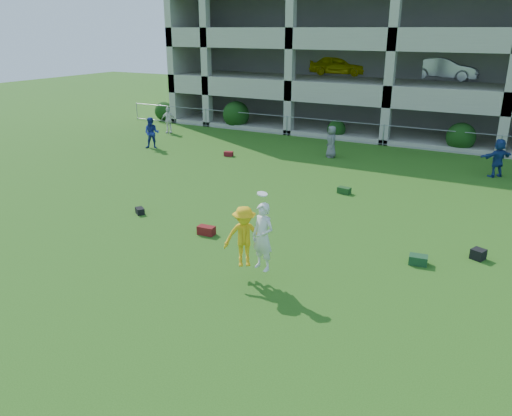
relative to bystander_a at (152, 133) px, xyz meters
The scene contains 15 objects.
ground 16.47m from the bystander_a, 48.05° to the right, with size 100.00×100.00×0.00m, color #235114.
bystander_a is the anchor object (origin of this frame).
bystander_b 4.28m from the bystander_a, 116.01° to the left, with size 0.95×0.39×1.61m, color silver.
bystander_c 9.78m from the bystander_a, 16.63° to the left, with size 0.79×0.51×1.62m, color slate.
bystander_d 17.36m from the bystander_a, ahead, with size 1.59×0.51×1.71m, color navy.
bag_red_a 12.94m from the bystander_a, 42.88° to the right, with size 0.55×0.30×0.28m, color #601014.
bag_black_b 10.49m from the bystander_a, 52.89° to the right, with size 0.40×0.25×0.22m, color black.
bag_green_c 17.70m from the bystander_a, 25.93° to the right, with size 0.50×0.35×0.26m, color #133517.
crate_d 18.56m from the bystander_a, 20.73° to the right, with size 0.35×0.35×0.30m, color black.
bag_red_f 4.71m from the bystander_a, ahead, with size 0.45×0.28×0.24m, color #590F15.
bag_green_g 12.26m from the bystander_a, 12.29° to the right, with size 0.50×0.30×0.25m, color #153C18.
frisbee_contest 16.27m from the bystander_a, 41.47° to the right, with size 1.51×1.10×2.02m.
parking_garage 19.66m from the bystander_a, 54.61° to the left, with size 30.00×14.00×12.00m.
fence 12.91m from the bystander_a, 31.62° to the left, with size 36.06×0.06×1.20m.
shrub_row 17.29m from the bystander_a, 25.61° to the left, with size 34.38×2.52×3.50m.
Camera 1 is at (6.96, -8.82, 6.26)m, focal length 35.00 mm.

